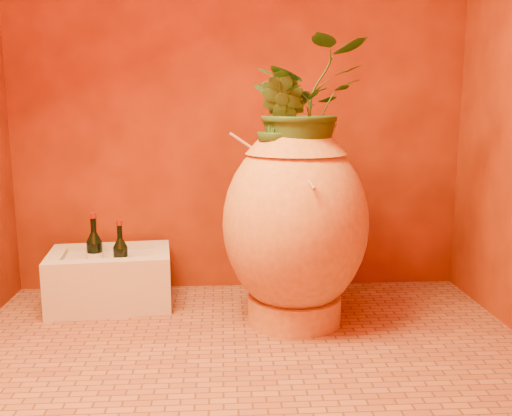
{
  "coord_description": "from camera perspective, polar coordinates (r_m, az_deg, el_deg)",
  "views": [
    {
      "loc": [
        -0.1,
        -2.18,
        1.05
      ],
      "look_at": [
        0.05,
        0.35,
        0.58
      ],
      "focal_mm": 40.0,
      "sensor_mm": 36.0,
      "label": 1
    }
  ],
  "objects": [
    {
      "name": "floor",
      "position": [
        2.42,
        -0.79,
        -15.12
      ],
      "size": [
        2.5,
        2.5,
        0.0
      ],
      "primitive_type": "plane",
      "color": "brown",
      "rests_on": "ground"
    },
    {
      "name": "wall_back",
      "position": [
        3.19,
        -1.71,
        14.12
      ],
      "size": [
        2.5,
        0.02,
        2.5
      ],
      "primitive_type": "cube",
      "color": "#541804",
      "rests_on": "ground"
    },
    {
      "name": "amphora",
      "position": [
        2.7,
        3.94,
        -1.48
      ],
      "size": [
        0.74,
        0.74,
        0.98
      ],
      "rotation": [
        0.0,
        0.0,
        -0.08
      ],
      "color": "#CF813A",
      "rests_on": "floor"
    },
    {
      "name": "stone_basin",
      "position": [
        3.1,
        -14.33,
        -6.93
      ],
      "size": [
        0.66,
        0.48,
        0.29
      ],
      "rotation": [
        0.0,
        0.0,
        0.11
      ],
      "color": "#BFB39E",
      "rests_on": "floor"
    },
    {
      "name": "wine_bottle_a",
      "position": [
        3.11,
        -15.77,
        -4.41
      ],
      "size": [
        0.08,
        0.08,
        0.31
      ],
      "color": "black",
      "rests_on": "stone_basin"
    },
    {
      "name": "wine_bottle_b",
      "position": [
        2.97,
        -13.36,
        -5.03
      ],
      "size": [
        0.08,
        0.08,
        0.31
      ],
      "color": "black",
      "rests_on": "stone_basin"
    },
    {
      "name": "wine_bottle_c",
      "position": [
        3.04,
        -15.81,
        -4.55
      ],
      "size": [
        0.08,
        0.08,
        0.34
      ],
      "color": "black",
      "rests_on": "stone_basin"
    },
    {
      "name": "wall_tap",
      "position": [
        3.15,
        6.0,
        6.32
      ],
      "size": [
        0.07,
        0.15,
        0.16
      ],
      "color": "#AC8727",
      "rests_on": "wall_back"
    },
    {
      "name": "plant_main",
      "position": [
        2.65,
        4.72,
        10.2
      ],
      "size": [
        0.65,
        0.6,
        0.59
      ],
      "primitive_type": "imported",
      "rotation": [
        0.0,
        0.0,
        0.31
      ],
      "color": "#234318",
      "rests_on": "amphora"
    },
    {
      "name": "plant_side",
      "position": [
        2.57,
        2.58,
        8.22
      ],
      "size": [
        0.3,
        0.31,
        0.43
      ],
      "primitive_type": "imported",
      "rotation": [
        0.0,
        0.0,
        -0.91
      ],
      "color": "#234318",
      "rests_on": "amphora"
    }
  ]
}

